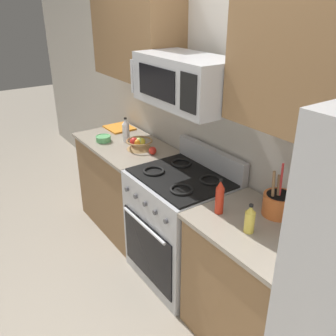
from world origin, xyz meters
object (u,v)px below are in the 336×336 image
bottle_vinegar (126,130)px  bottle_hot_sauce (220,197)px  fruit_basket (139,144)px  prep_bowl (103,138)px  apple_loose (153,151)px  range_oven (181,226)px  utensil_crock (279,204)px  bottle_oil (250,219)px  cutting_board (119,128)px  microwave (187,81)px

bottle_vinegar → bottle_hot_sauce: 1.47m
fruit_basket → bottle_vinegar: size_ratio=1.03×
bottle_vinegar → prep_bowl: (-0.12, -0.18, -0.08)m
apple_loose → bottle_hot_sauce: 1.06m
range_oven → utensil_crock: (0.75, 0.20, 0.51)m
bottle_oil → utensil_crock: bearing=96.5°
apple_loose → bottle_vinegar: bottle_vinegar is taller
bottle_vinegar → cutting_board: bearing=162.4°
fruit_basket → bottle_hot_sauce: 1.23m
range_oven → cutting_board: 1.38m
microwave → utensil_crock: bearing=12.7°
apple_loose → prep_bowl: apple_loose is taller
bottle_hot_sauce → microwave: bearing=166.9°
utensil_crock → fruit_basket: utensil_crock is taller
utensil_crock → bottle_hot_sauce: utensil_crock is taller
microwave → utensil_crock: 1.01m
microwave → utensil_crock: size_ratio=2.26×
bottle_vinegar → range_oven: bearing=-1.9°
fruit_basket → prep_bowl: 0.40m
cutting_board → prep_bowl: size_ratio=1.99×
cutting_board → bottle_vinegar: bottle_vinegar is taller
range_oven → fruit_basket: 0.85m
microwave → bottle_hot_sauce: bearing=-13.1°
microwave → apple_loose: size_ratio=11.25×
fruit_basket → bottle_vinegar: bearing=-179.4°
apple_loose → prep_bowl: 0.58m
utensil_crock → bottle_oil: size_ratio=1.87×
range_oven → cutting_board: size_ratio=3.81×
bottle_vinegar → bottle_oil: bottle_vinegar is taller
range_oven → prep_bowl: 1.16m
range_oven → bottle_hot_sauce: bearing=-10.3°
cutting_board → prep_bowl: 0.39m
utensil_crock → bottle_oil: (0.03, -0.29, 0.01)m
bottle_oil → bottle_vinegar: bearing=175.9°
cutting_board → bottle_hot_sauce: bottle_hot_sauce is taller
utensil_crock → prep_bowl: utensil_crock is taller
bottle_oil → bottle_hot_sauce: bottle_hot_sauce is taller
range_oven → microwave: microwave is taller
fruit_basket → bottle_oil: (1.48, -0.13, 0.03)m
bottle_vinegar → fruit_basket: bearing=0.6°
microwave → range_oven: bearing=-90.0°
utensil_crock → bottle_vinegar: size_ratio=1.48×
cutting_board → bottle_hot_sauce: size_ratio=1.19×
utensil_crock → apple_loose: bearing=-174.0°
prep_bowl → range_oven: bearing=8.2°
range_oven → utensil_crock: size_ratio=3.16×
fruit_basket → bottle_vinegar: 0.24m
cutting_board → bottle_oil: 2.10m
bottle_vinegar → bottle_hot_sauce: bottle_hot_sauce is taller
microwave → bottle_vinegar: microwave is taller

